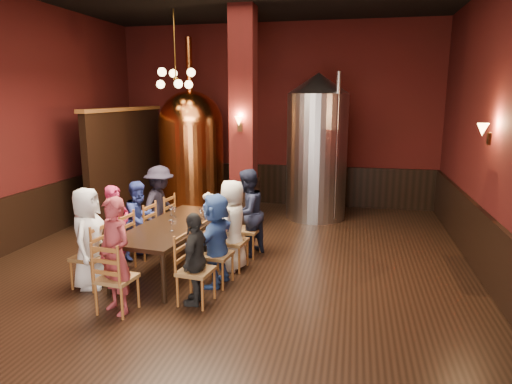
% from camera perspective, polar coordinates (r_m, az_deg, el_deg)
% --- Properties ---
extents(room, '(10.00, 10.02, 4.50)m').
position_cam_1_polar(room, '(6.79, -4.77, 7.80)').
color(room, black).
rests_on(room, ground).
extents(wainscot_right, '(0.08, 9.90, 1.00)m').
position_cam_1_polar(wainscot_right, '(7.13, 27.95, -7.77)').
color(wainscot_right, black).
rests_on(wainscot_right, ground).
extents(wainscot_back, '(7.90, 0.08, 1.00)m').
position_cam_1_polar(wainscot_back, '(11.82, 2.37, 1.00)').
color(wainscot_back, black).
rests_on(wainscot_back, ground).
extents(wainscot_left, '(0.08, 9.90, 1.00)m').
position_cam_1_polar(wainscot_left, '(9.06, -29.35, -3.92)').
color(wainscot_left, black).
rests_on(wainscot_left, ground).
extents(column, '(0.58, 0.58, 4.50)m').
position_cam_1_polar(column, '(9.56, -1.58, 9.01)').
color(column, '#430F0E').
rests_on(column, ground).
extents(partition, '(0.22, 3.50, 2.40)m').
position_cam_1_polar(partition, '(11.08, -15.80, 3.50)').
color(partition, black).
rests_on(partition, ground).
extents(pendant_cluster, '(0.90, 0.90, 1.70)m').
position_cam_1_polar(pendant_cluster, '(10.11, -10.00, 13.81)').
color(pendant_cluster, '#A57226').
rests_on(pendant_cluster, room).
extents(sconce_wall, '(0.20, 0.20, 0.36)m').
position_cam_1_polar(sconce_wall, '(7.55, 27.16, 6.57)').
color(sconce_wall, black).
rests_on(sconce_wall, room).
extents(sconce_column, '(0.20, 0.20, 0.36)m').
position_cam_1_polar(sconce_column, '(9.27, -2.03, 8.60)').
color(sconce_column, black).
rests_on(sconce_column, column).
extents(dining_table, '(1.27, 2.50, 0.75)m').
position_cam_1_polar(dining_table, '(7.34, -10.11, -4.46)').
color(dining_table, black).
rests_on(dining_table, ground).
extents(chair_0, '(0.51, 0.51, 0.92)m').
position_cam_1_polar(chair_0, '(7.08, -20.09, -7.56)').
color(chair_0, '#9D5227').
rests_on(chair_0, ground).
extents(person_0, '(0.60, 0.80, 1.47)m').
position_cam_1_polar(person_0, '(6.99, -20.25, -5.42)').
color(person_0, white).
rests_on(person_0, ground).
extents(chair_1, '(0.51, 0.51, 0.92)m').
position_cam_1_polar(chair_1, '(7.58, -16.93, -6.07)').
color(chair_1, '#9D5227').
rests_on(chair_1, ground).
extents(person_1, '(0.47, 0.58, 1.38)m').
position_cam_1_polar(person_1, '(7.51, -17.04, -4.40)').
color(person_1, '#A51C44').
rests_on(person_1, ground).
extents(chair_2, '(0.51, 0.51, 0.92)m').
position_cam_1_polar(chair_2, '(8.10, -14.22, -4.76)').
color(chair_2, '#9D5227').
rests_on(chair_2, ground).
extents(person_2, '(0.50, 0.71, 1.33)m').
position_cam_1_polar(person_2, '(8.04, -14.30, -3.36)').
color(person_2, navy).
rests_on(person_2, ground).
extents(chair_3, '(0.51, 0.51, 0.92)m').
position_cam_1_polar(chair_3, '(8.64, -11.82, -3.60)').
color(chair_3, '#9D5227').
rests_on(chair_3, ground).
extents(person_3, '(0.61, 0.99, 1.50)m').
position_cam_1_polar(person_3, '(8.57, -11.91, -1.74)').
color(person_3, black).
rests_on(person_3, ground).
extents(chair_4, '(0.51, 0.51, 0.92)m').
position_cam_1_polar(chair_4, '(6.20, -7.53, -9.70)').
color(chair_4, '#9D5227').
rests_on(chair_4, ground).
extents(person_4, '(0.32, 0.74, 1.26)m').
position_cam_1_polar(person_4, '(6.14, -7.57, -8.24)').
color(person_4, black).
rests_on(person_4, ground).
extents(chair_5, '(0.51, 0.51, 0.92)m').
position_cam_1_polar(chair_5, '(6.76, -5.01, -7.76)').
color(chair_5, '#9D5227').
rests_on(chair_5, ground).
extents(person_5, '(0.60, 1.32, 1.37)m').
position_cam_1_polar(person_5, '(6.69, -5.04, -5.93)').
color(person_5, '#3A5FAE').
rests_on(person_5, ground).
extents(chair_6, '(0.51, 0.51, 0.92)m').
position_cam_1_polar(chair_6, '(7.34, -2.93, -6.14)').
color(chair_6, '#9D5227').
rests_on(chair_6, ground).
extents(person_6, '(0.52, 0.75, 1.45)m').
position_cam_1_polar(person_6, '(7.26, -2.95, -4.15)').
color(person_6, silver).
rests_on(person_6, ground).
extents(chair_7, '(0.51, 0.51, 0.92)m').
position_cam_1_polar(chair_7, '(7.94, -1.14, -4.73)').
color(chair_7, '#9D5227').
rests_on(chair_7, ground).
extents(person_7, '(0.62, 0.82, 1.52)m').
position_cam_1_polar(person_7, '(7.86, -1.15, -2.63)').
color(person_7, '#1C2138').
rests_on(person_7, ground).
extents(chair_8, '(0.51, 0.51, 0.92)m').
position_cam_1_polar(chair_8, '(6.18, -17.04, -10.21)').
color(chair_8, '#9D5227').
rests_on(chair_8, ground).
extents(person_8, '(0.66, 0.57, 1.51)m').
position_cam_1_polar(person_8, '(6.08, -17.21, -7.62)').
color(person_8, maroon).
rests_on(person_8, ground).
extents(copper_kettle, '(1.72, 1.72, 4.05)m').
position_cam_1_polar(copper_kettle, '(11.07, -8.05, 5.27)').
color(copper_kettle, black).
rests_on(copper_kettle, ground).
extents(steel_vessel, '(1.57, 1.57, 3.23)m').
position_cam_1_polar(steel_vessel, '(10.30, 7.63, 5.57)').
color(steel_vessel, '#B2B2B7').
rests_on(steel_vessel, ground).
extents(rose_vase, '(0.20, 0.20, 0.34)m').
position_cam_1_polar(rose_vase, '(7.99, -6.01, -0.88)').
color(rose_vase, white).
rests_on(rose_vase, dining_table).
extents(wine_glass_0, '(0.07, 0.07, 0.17)m').
position_cam_1_polar(wine_glass_0, '(7.73, -10.14, -2.50)').
color(wine_glass_0, white).
rests_on(wine_glass_0, dining_table).
extents(wine_glass_1, '(0.07, 0.07, 0.17)m').
position_cam_1_polar(wine_glass_1, '(7.10, -8.36, -3.71)').
color(wine_glass_1, white).
rests_on(wine_glass_1, dining_table).
extents(wine_glass_2, '(0.07, 0.07, 0.17)m').
position_cam_1_polar(wine_glass_2, '(6.93, -10.52, -4.18)').
color(wine_glass_2, white).
rests_on(wine_glass_2, dining_table).
extents(wine_glass_3, '(0.07, 0.07, 0.17)m').
position_cam_1_polar(wine_glass_3, '(7.82, -10.56, -2.34)').
color(wine_glass_3, white).
rests_on(wine_glass_3, dining_table).
extents(wine_glass_4, '(0.07, 0.07, 0.17)m').
position_cam_1_polar(wine_glass_4, '(7.65, -6.56, -2.52)').
color(wine_glass_4, white).
rests_on(wine_glass_4, dining_table).
extents(wine_glass_5, '(0.07, 0.07, 0.17)m').
position_cam_1_polar(wine_glass_5, '(7.53, -6.89, -2.77)').
color(wine_glass_5, white).
rests_on(wine_glass_5, dining_table).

